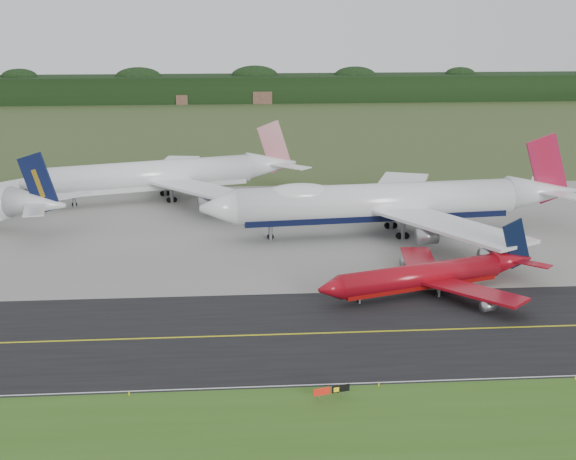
% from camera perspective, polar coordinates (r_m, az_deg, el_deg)
% --- Properties ---
extents(ground, '(600.00, 600.00, 0.00)m').
position_cam_1_polar(ground, '(115.51, 2.58, -6.56)').
color(ground, '#3B4C23').
rests_on(ground, ground).
extents(grass_verge, '(400.00, 30.00, 0.01)m').
position_cam_1_polar(grass_verge, '(84.51, 5.52, -15.54)').
color(grass_verge, '#345A1A').
rests_on(grass_verge, ground).
extents(taxiway, '(400.00, 32.00, 0.02)m').
position_cam_1_polar(taxiway, '(111.85, 2.83, -7.33)').
color(taxiway, black).
rests_on(taxiway, ground).
extents(apron, '(400.00, 78.00, 0.01)m').
position_cam_1_polar(apron, '(163.60, 0.45, 0.20)').
color(apron, gray).
rests_on(apron, ground).
extents(taxiway_centreline, '(400.00, 0.40, 0.00)m').
position_cam_1_polar(taxiway_centreline, '(111.84, 2.83, -7.32)').
color(taxiway_centreline, '#CFC813').
rests_on(taxiway_centreline, taxiway).
extents(taxiway_edge_line, '(400.00, 0.25, 0.00)m').
position_cam_1_polar(taxiway_edge_line, '(97.90, 3.97, -10.85)').
color(taxiway_edge_line, silver).
rests_on(taxiway_edge_line, taxiway).
extents(horizon_treeline, '(700.00, 25.00, 12.00)m').
position_cam_1_polar(horizon_treeline, '(382.00, -2.39, 9.95)').
color(horizon_treeline, black).
rests_on(horizon_treeline, ground).
extents(jet_ba_747, '(76.79, 63.29, 19.29)m').
position_cam_1_polar(jet_ba_747, '(158.38, 7.24, 2.01)').
color(jet_ba_747, white).
rests_on(jet_ba_747, ground).
extents(jet_red_737, '(37.89, 30.08, 10.48)m').
position_cam_1_polar(jet_red_737, '(127.95, 10.19, -3.16)').
color(jet_red_737, maroon).
rests_on(jet_red_737, ground).
extents(jet_star_tail, '(63.90, 52.22, 17.14)m').
position_cam_1_polar(jet_star_tail, '(188.38, -8.64, 3.88)').
color(jet_star_tail, white).
rests_on(jet_star_tail, ground).
extents(taxiway_sign, '(4.35, 1.31, 1.49)m').
position_cam_1_polar(taxiway_sign, '(94.06, 3.10, -11.31)').
color(taxiway_sign, slate).
rests_on(taxiway_sign, ground).
extents(edge_marker_left, '(0.16, 0.16, 0.50)m').
position_cam_1_polar(edge_marker_left, '(96.75, -11.24, -11.33)').
color(edge_marker_left, yellow).
rests_on(edge_marker_left, ground).
extents(edge_marker_center, '(0.16, 0.16, 0.50)m').
position_cam_1_polar(edge_marker_center, '(97.56, 6.47, -10.87)').
color(edge_marker_center, yellow).
rests_on(edge_marker_center, ground).
extents(edge_marker_right, '(0.16, 0.16, 0.50)m').
position_cam_1_polar(edge_marker_right, '(104.58, 19.77, -9.86)').
color(edge_marker_right, yellow).
rests_on(edge_marker_right, ground).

